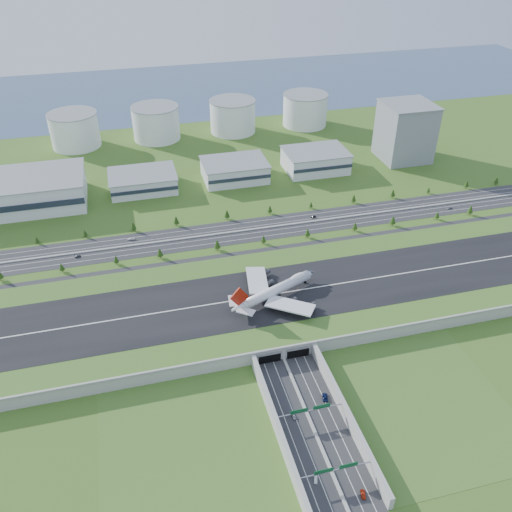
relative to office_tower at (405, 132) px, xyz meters
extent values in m
plane|color=#2C581B|center=(-200.00, -195.00, -27.50)|extent=(1200.00, 1200.00, 0.00)
cube|color=gray|center=(-200.00, -195.00, -23.50)|extent=(520.00, 100.00, 8.00)
cube|color=#3A5E20|center=(-200.00, -195.00, -19.42)|extent=(520.00, 100.00, 0.16)
cube|color=black|center=(-200.00, -195.00, -19.28)|extent=(520.00, 58.00, 0.12)
cube|color=silver|center=(-200.00, -195.00, -19.20)|extent=(520.00, 0.90, 0.02)
cube|color=gray|center=(-200.00, -244.40, -18.90)|extent=(520.00, 1.20, 1.20)
cube|color=#28282B|center=(-200.00, -305.00, -27.44)|extent=(34.00, 120.00, 0.12)
cube|color=gray|center=(-200.00, -305.00, -27.05)|extent=(1.60, 120.00, 0.90)
cube|color=gray|center=(-218.20, -295.00, -23.50)|extent=(2.40, 100.00, 8.00)
cube|color=gray|center=(-181.80, -295.00, -23.50)|extent=(2.40, 100.00, 8.00)
cube|color=black|center=(-208.50, -245.20, -24.30)|extent=(13.00, 1.20, 6.00)
cube|color=black|center=(-191.50, -245.20, -24.30)|extent=(13.00, 1.20, 6.00)
cylinder|color=gray|center=(-219.00, -290.00, -24.00)|extent=(0.70, 0.70, 7.00)
cylinder|color=gray|center=(-181.00, -290.00, -24.00)|extent=(0.70, 0.70, 7.00)
cube|color=gray|center=(-200.00, -290.00, -20.30)|extent=(38.00, 0.50, 0.50)
cube|color=#0C4C23|center=(-206.00, -290.10, -18.90)|extent=(9.00, 0.30, 2.40)
cube|color=#0C4C23|center=(-194.00, -290.10, -18.90)|extent=(9.00, 0.30, 2.40)
cylinder|color=gray|center=(-219.00, -325.00, -24.00)|extent=(0.70, 0.70, 7.00)
cylinder|color=gray|center=(-181.00, -325.00, -24.00)|extent=(0.70, 0.70, 7.00)
cube|color=gray|center=(-200.00, -325.00, -20.30)|extent=(38.00, 0.50, 0.50)
cube|color=#0C4C23|center=(-206.00, -325.10, -18.90)|extent=(9.00, 0.30, 2.40)
cube|color=#0C4C23|center=(-194.00, -325.10, -18.90)|extent=(9.00, 0.30, 2.40)
cube|color=#28282B|center=(-200.00, -100.00, -27.44)|extent=(560.00, 36.00, 0.12)
cylinder|color=#3D2819|center=(-368.21, -122.00, -26.00)|extent=(0.50, 0.50, 2.99)
cylinder|color=#3D2819|center=(-327.03, -122.00, -26.29)|extent=(0.50, 0.50, 2.43)
cone|color=#18330E|center=(-327.03, -122.00, -23.19)|extent=(3.77, 3.77, 4.85)
cylinder|color=#3D2819|center=(-289.23, -122.00, -26.27)|extent=(0.50, 0.50, 2.47)
cone|color=#18330E|center=(-289.23, -122.00, -23.12)|extent=(3.84, 3.84, 4.93)
cylinder|color=#3D2819|center=(-257.68, -122.00, -26.05)|extent=(0.50, 0.50, 2.90)
cone|color=#18330E|center=(-257.68, -122.00, -22.35)|extent=(4.51, 4.51, 5.80)
cylinder|color=#3D2819|center=(-214.75, -122.00, -25.98)|extent=(0.50, 0.50, 3.05)
cone|color=#18330E|center=(-214.75, -122.00, -22.08)|extent=(4.74, 4.74, 6.10)
cylinder|color=#3D2819|center=(-178.70, -122.00, -26.26)|extent=(0.50, 0.50, 2.47)
cone|color=#18330E|center=(-178.70, -122.00, -23.11)|extent=(3.84, 3.84, 4.94)
cylinder|color=#3D2819|center=(-143.13, -122.00, -26.15)|extent=(0.50, 0.50, 2.70)
cone|color=#18330E|center=(-143.13, -122.00, -22.70)|extent=(4.20, 4.20, 5.40)
cylinder|color=#3D2819|center=(-103.36, -122.00, -26.19)|extent=(0.50, 0.50, 2.63)
cone|color=#18330E|center=(-103.36, -122.00, -22.83)|extent=(4.09, 4.09, 5.26)
cylinder|color=#3D2819|center=(-70.46, -122.00, -25.98)|extent=(0.50, 0.50, 3.03)
cone|color=#18330E|center=(-70.46, -122.00, -22.11)|extent=(4.72, 4.72, 6.07)
cylinder|color=#3D2819|center=(-30.43, -122.00, -26.25)|extent=(0.50, 0.50, 2.49)
cone|color=#18330E|center=(-30.43, -122.00, -23.07)|extent=(3.88, 3.88, 4.98)
cylinder|color=#3D2819|center=(0.14, -122.00, -26.01)|extent=(0.50, 0.50, 2.97)
cone|color=#18330E|center=(0.14, -122.00, -22.21)|extent=(4.63, 4.63, 5.95)
cylinder|color=#3D2819|center=(-347.06, -78.00, -26.50)|extent=(0.50, 0.50, 2.00)
cone|color=#18330E|center=(-347.06, -78.00, -23.94)|extent=(3.11, 3.11, 4.00)
cylinder|color=#3D2819|center=(-311.26, -78.00, -26.37)|extent=(0.50, 0.50, 2.26)
cone|color=#18330E|center=(-311.26, -78.00, -23.49)|extent=(3.51, 3.51, 4.52)
cylinder|color=#3D2819|center=(-273.95, -78.00, -26.11)|extent=(0.50, 0.50, 2.77)
cone|color=#18330E|center=(-273.95, -78.00, -22.57)|extent=(4.32, 4.32, 5.55)
cylinder|color=#3D2819|center=(-239.81, -78.00, -26.05)|extent=(0.50, 0.50, 2.91)
cone|color=#18330E|center=(-239.81, -78.00, -22.33)|extent=(4.52, 4.52, 5.82)
cylinder|color=#3D2819|center=(-197.95, -78.00, -26.06)|extent=(0.50, 0.50, 2.88)
cone|color=#18330E|center=(-197.95, -78.00, -22.37)|extent=(4.49, 4.49, 5.77)
cylinder|color=#3D2819|center=(-161.24, -78.00, -26.21)|extent=(0.50, 0.50, 2.58)
cone|color=#18330E|center=(-161.24, -78.00, -22.92)|extent=(4.01, 4.01, 5.15)
cylinder|color=#3D2819|center=(-124.76, -78.00, -26.47)|extent=(0.50, 0.50, 2.07)
cone|color=#18330E|center=(-124.76, -78.00, -23.82)|extent=(3.22, 3.22, 4.14)
cylinder|color=#3D2819|center=(-85.69, -78.00, -26.15)|extent=(0.50, 0.50, 2.71)
cone|color=#18330E|center=(-85.69, -78.00, -22.69)|extent=(4.21, 4.21, 5.42)
cylinder|color=#3D2819|center=(-48.63, -78.00, -26.09)|extent=(0.50, 0.50, 2.81)
cone|color=#18330E|center=(-48.63, -78.00, -22.50)|extent=(4.38, 4.38, 5.63)
cylinder|color=#3D2819|center=(-13.54, -78.00, -26.50)|extent=(0.50, 0.50, 2.00)
cone|color=#18330E|center=(-13.54, -78.00, -23.95)|extent=(3.11, 3.11, 4.00)
cylinder|color=#3D2819|center=(24.73, -78.00, -26.13)|extent=(0.50, 0.50, 2.75)
cone|color=#18330E|center=(24.73, -78.00, -22.62)|extent=(4.27, 4.27, 5.49)
cylinder|color=#3D2819|center=(56.09, -78.00, -26.30)|extent=(0.50, 0.50, 2.41)
cone|color=#18330E|center=(56.09, -78.00, -23.22)|extent=(3.74, 3.74, 4.81)
cube|color=silver|center=(-370.00, -10.00, -15.00)|extent=(120.00, 60.00, 25.00)
cube|color=silver|center=(-260.00, -5.00, -20.00)|extent=(58.00, 42.00, 15.00)
cube|color=silver|center=(-175.00, -5.00, -19.00)|extent=(58.00, 42.00, 17.00)
cube|color=silver|center=(-95.00, -5.00, -18.00)|extent=(58.00, 42.00, 19.00)
cube|color=gray|center=(0.00, 0.00, 0.00)|extent=(46.00, 46.00, 55.00)
cylinder|color=silver|center=(-320.00, 115.00, -10.00)|extent=(50.00, 50.00, 35.00)
cylinder|color=silver|center=(-235.00, 115.00, -10.00)|extent=(50.00, 50.00, 35.00)
cylinder|color=silver|center=(-150.00, 115.00, -10.00)|extent=(50.00, 50.00, 35.00)
cylinder|color=silver|center=(-65.00, 115.00, -10.00)|extent=(50.00, 50.00, 35.00)
cube|color=#3A506F|center=(-200.00, 285.00, -27.47)|extent=(1200.00, 260.00, 0.06)
cylinder|color=silver|center=(-191.55, -198.29, -13.54)|extent=(52.90, 27.21, 6.26)
cone|color=silver|center=(-164.52, -186.80, -13.54)|extent=(9.66, 8.83, 6.26)
cone|color=silver|center=(-218.58, -209.78, -13.15)|extent=(11.46, 9.59, 6.26)
ellipsoid|color=silver|center=(-174.40, -191.00, -11.29)|extent=(14.20, 9.72, 3.85)
cube|color=silver|center=(-186.84, -214.37, -14.52)|extent=(31.37, 27.28, 1.55)
cube|color=silver|center=(-199.86, -183.74, -14.52)|extent=(17.18, 31.00, 1.55)
cylinder|color=#38383D|center=(-182.66, -207.27, -16.67)|extent=(5.83, 4.69, 2.94)
cylinder|color=#38383D|center=(-173.20, -214.95, -16.67)|extent=(5.83, 4.69, 2.94)
cylinder|color=#38383D|center=(-191.85, -185.65, -16.67)|extent=(5.83, 4.69, 2.94)
cylinder|color=#38383D|center=(-190.81, -173.51, -16.67)|extent=(5.83, 4.69, 2.94)
cube|color=silver|center=(-215.19, -215.25, -12.37)|extent=(12.13, 11.17, 0.59)
cube|color=silver|center=(-220.16, -203.54, -12.37)|extent=(7.14, 11.40, 0.59)
cube|color=#A2190B|center=(-217.68, -209.39, -5.71)|extent=(13.19, 6.27, 14.68)
cylinder|color=black|center=(-168.27, -188.39, -18.68)|extent=(1.86, 0.69, 1.86)
cylinder|color=black|center=(-193.93, -202.70, -18.68)|extent=(1.86, 0.69, 1.86)
cylinder|color=black|center=(-196.38, -196.94, -18.68)|extent=(1.86, 0.69, 1.86)
cylinder|color=black|center=(-199.33, -205.00, -18.68)|extent=(1.86, 0.69, 1.86)
cylinder|color=black|center=(-201.78, -199.23, -18.68)|extent=(1.86, 0.69, 1.86)
imported|color=#A8A7AC|center=(-207.37, -286.71, -26.64)|extent=(2.30, 4.53, 1.48)
imported|color=white|center=(-208.60, -323.28, -26.69)|extent=(2.82, 4.42, 1.38)
imported|color=#0C1740|center=(-187.24, -278.50, -26.54)|extent=(4.21, 6.52, 1.67)
imported|color=red|center=(-190.55, -335.45, -26.63)|extent=(3.36, 5.54, 1.50)
imported|color=#4F4F53|center=(-316.84, -105.38, -26.62)|extent=(4.79, 3.12, 1.52)
imported|color=black|center=(-128.25, -93.72, -26.62)|extent=(4.62, 1.64, 1.52)
imported|color=#B1B1B6|center=(-10.36, -108.12, -26.72)|extent=(5.23, 3.56, 1.33)
imported|color=silver|center=(-277.07, -91.10, -26.55)|extent=(6.13, 3.65, 1.67)
camera|label=1|loc=(-272.46, -460.38, 196.39)|focal=38.00mm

